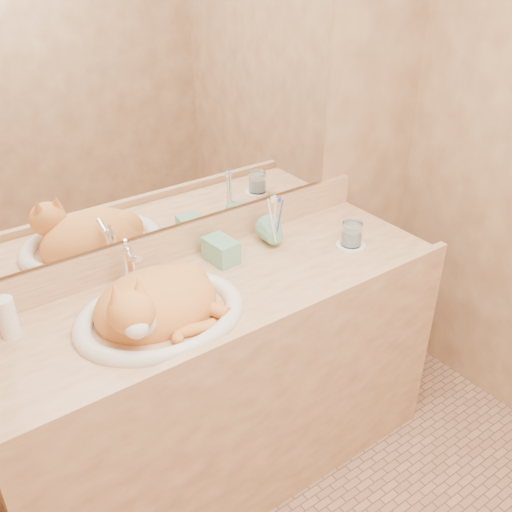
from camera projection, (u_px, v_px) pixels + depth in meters
wall_back at (173, 149)px, 1.87m from camera, size 2.40×0.02×2.50m
vanity_counter at (226, 385)px, 2.09m from camera, size 1.60×0.55×0.85m
mirror at (172, 108)px, 1.79m from camera, size 1.30×0.02×0.80m
sink_basin at (158, 294)px, 1.70m from camera, size 0.58×0.50×0.16m
faucet at (129, 266)px, 1.85m from camera, size 0.08×0.12×0.16m
cat at (154, 302)px, 1.70m from camera, size 0.41×0.35×0.21m
soap_dispenser at (232, 244)px, 1.94m from camera, size 0.09×0.09×0.19m
toothbrush_cup at (275, 239)px, 2.07m from camera, size 0.13×0.13×0.09m
toothbrushes at (276, 219)px, 2.03m from camera, size 0.04×0.04×0.22m
saucer at (351, 246)px, 2.12m from camera, size 0.11×0.11×0.01m
water_glass at (352, 234)px, 2.09m from camera, size 0.08×0.08×0.09m
lotion_bottle at (7, 318)px, 1.63m from camera, size 0.05×0.05×0.13m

